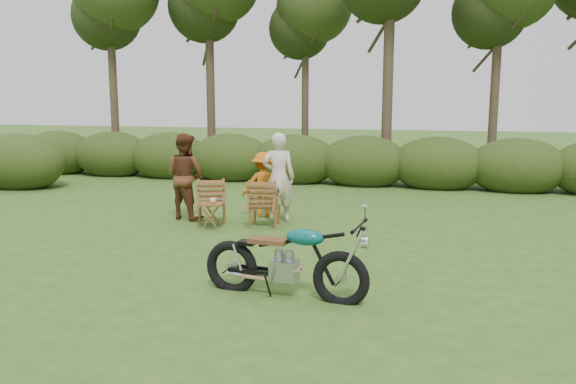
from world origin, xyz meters
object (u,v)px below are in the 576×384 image
(motorcycle, at_px, (284,295))
(adult_a, at_px, (279,221))
(cup, at_px, (213,200))
(child, at_px, (263,216))
(lawn_chair_right, at_px, (265,226))
(side_table, at_px, (211,216))
(lawn_chair_left, at_px, (212,222))
(adult_b, at_px, (186,218))

(motorcycle, height_order, adult_a, adult_a)
(cup, distance_m, child, 1.49)
(lawn_chair_right, distance_m, side_table, 1.04)
(motorcycle, relative_size, lawn_chair_left, 2.27)
(side_table, height_order, child, child)
(lawn_chair_right, height_order, lawn_chair_left, lawn_chair_right)
(lawn_chair_right, relative_size, adult_b, 0.52)
(side_table, bearing_deg, adult_a, 43.74)
(motorcycle, xyz_separation_m, side_table, (-2.31, 3.12, 0.24))
(side_table, distance_m, cup, 0.29)
(lawn_chair_left, relative_size, adult_b, 0.51)
(lawn_chair_right, xyz_separation_m, adult_b, (-1.73, 0.20, 0.00))
(cup, bearing_deg, side_table, -136.66)
(lawn_chair_left, xyz_separation_m, adult_b, (-0.63, 0.16, 0.00))
(motorcycle, bearing_deg, adult_b, 134.05)
(motorcycle, xyz_separation_m, adult_a, (-1.29, 4.09, 0.00))
(motorcycle, bearing_deg, lawn_chair_right, 116.01)
(adult_a, bearing_deg, lawn_chair_left, 11.29)
(adult_b, bearing_deg, lawn_chair_left, -178.20)
(lawn_chair_left, height_order, adult_b, adult_b)
(adult_a, bearing_deg, child, -46.79)
(adult_b, bearing_deg, motorcycle, 145.34)
(side_table, height_order, adult_a, adult_a)
(motorcycle, relative_size, side_table, 4.12)
(lawn_chair_left, xyz_separation_m, child, (0.80, 0.77, 0.00))
(side_table, relative_size, child, 0.36)
(lawn_chair_left, relative_size, side_table, 1.82)
(adult_b, relative_size, child, 1.30)
(lawn_chair_left, bearing_deg, side_table, 90.47)
(cup, xyz_separation_m, adult_b, (-0.88, 0.66, -0.52))
(cup, relative_size, adult_a, 0.07)
(lawn_chair_left, distance_m, adult_a, 1.30)
(motorcycle, relative_size, adult_a, 1.13)
(lawn_chair_right, xyz_separation_m, lawn_chair_left, (-1.10, 0.05, 0.00))
(adult_b, bearing_deg, child, -140.83)
(motorcycle, bearing_deg, lawn_chair_left, 129.06)
(lawn_chair_right, xyz_separation_m, adult_a, (0.13, 0.48, 0.00))
(adult_a, distance_m, child, 0.55)
(motorcycle, distance_m, lawn_chair_right, 3.88)
(lawn_chair_left, bearing_deg, lawn_chair_right, 156.57)
(cup, distance_m, adult_a, 1.45)
(motorcycle, xyz_separation_m, lawn_chair_right, (-1.42, 3.61, 0.00))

